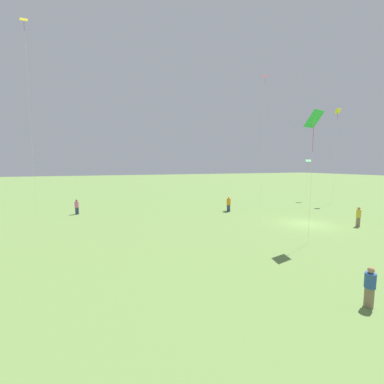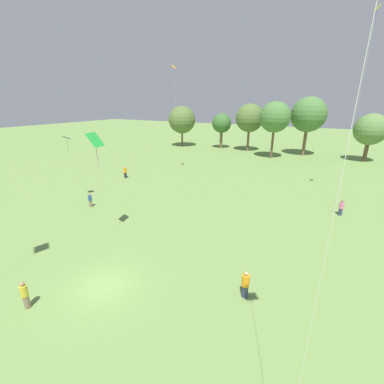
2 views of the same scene
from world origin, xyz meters
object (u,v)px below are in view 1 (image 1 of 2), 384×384
object	(u,v)px
kite_1	(265,85)
kite_4	(314,122)
person_3	(77,207)
kite_7	(25,41)
kite_6	(308,162)
person_4	(229,204)
person_2	(370,287)
person_1	(358,217)
kite_8	(338,117)

from	to	relation	value
kite_1	kite_4	world-z (taller)	kite_1
person_3	kite_4	xyz separation A→B (m)	(-17.53, -15.24, 7.42)
kite_4	kite_7	size ratio (longest dim) A/B	0.46
kite_6	kite_7	size ratio (longest dim) A/B	0.32
person_4	kite_7	bearing A→B (deg)	138.77
person_2	kite_4	bearing A→B (deg)	-94.07
person_1	kite_4	size ratio (longest dim) A/B	0.20
person_2	person_3	size ratio (longest dim) A/B	0.95
kite_7	kite_1	bearing A→B (deg)	41.85
person_1	kite_7	bearing A→B (deg)	-173.46
kite_4	kite_1	bearing A→B (deg)	-87.21
kite_1	kite_6	distance (m)	13.13
person_4	kite_8	size ratio (longest dim) A/B	0.14
kite_6	kite_8	world-z (taller)	kite_8
person_1	person_2	bearing A→B (deg)	-107.55
person_1	person_2	size ratio (longest dim) A/B	1.11
person_4	kite_1	world-z (taller)	kite_1
kite_8	person_3	bearing A→B (deg)	51.74
person_1	kite_4	distance (m)	11.06
person_3	kite_8	xyz separation A→B (m)	(-4.75, -33.07, 11.07)
person_3	kite_8	bearing A→B (deg)	-58.66
person_2	person_4	size ratio (longest dim) A/B	0.90
person_1	kite_6	xyz separation A→B (m)	(14.15, -8.61, 4.91)
person_4	kite_7	xyz separation A→B (m)	(4.58, 20.09, 16.47)
kite_7	person_4	bearing A→B (deg)	31.16
kite_1	person_1	bearing A→B (deg)	8.32
kite_7	person_2	bearing A→B (deg)	-14.08
person_3	kite_4	size ratio (longest dim) A/B	0.19
person_2	person_3	world-z (taller)	person_3
person_1	kite_7	distance (m)	35.10
person_1	kite_1	distance (m)	20.66
kite_1	kite_7	distance (m)	27.45
person_4	kite_6	distance (m)	16.73
person_3	kite_7	distance (m)	16.97
kite_1	kite_6	world-z (taller)	kite_1
person_1	person_4	size ratio (longest dim) A/B	0.99
person_1	kite_4	xyz separation A→B (m)	(-2.12, 7.98, 7.36)
kite_6	kite_8	xyz separation A→B (m)	(-3.49, -1.24, 6.09)
kite_6	kite_4	bearing A→B (deg)	-50.64
kite_8	person_4	bearing A→B (deg)	60.29
kite_1	kite_6	xyz separation A→B (m)	(0.05, -8.27, -10.20)
person_1	person_2	distance (m)	15.02
kite_1	kite_8	size ratio (longest dim) A/B	1.33
kite_1	kite_8	xyz separation A→B (m)	(-3.44, -9.51, -4.10)
person_4	kite_1	xyz separation A→B (m)	(3.55, -7.30, 15.11)
person_1	kite_6	size ratio (longest dim) A/B	0.28
kite_1	kite_4	bearing A→B (deg)	-17.46
kite_4	kite_8	distance (m)	22.23
person_4	person_3	bearing A→B (deg)	134.96
person_3	kite_6	size ratio (longest dim) A/B	0.27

